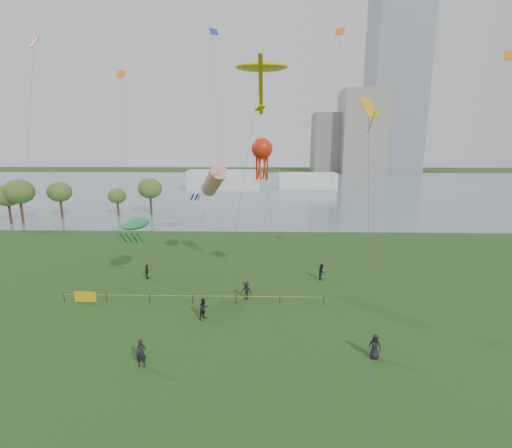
{
  "coord_description": "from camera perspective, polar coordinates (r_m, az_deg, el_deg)",
  "views": [
    {
      "loc": [
        0.75,
        -19.47,
        14.55
      ],
      "look_at": [
        0.0,
        10.0,
        8.0
      ],
      "focal_mm": 26.0,
      "sensor_mm": 36.0,
      "label": 1
    }
  ],
  "objects": [
    {
      "name": "kite_octopus",
      "position": [
        35.1,
        0.93,
        11.35
      ],
      "size": [
        2.92,
        5.63,
        14.92
      ],
      "rotation": [
        0.0,
        0.0,
        -0.23
      ],
      "color": "#3F3F42"
    },
    {
      "name": "spectator_b",
      "position": [
        35.44,
        -1.49,
        -10.19
      ],
      "size": [
        1.29,
        1.04,
        1.74
      ],
      "primitive_type": "imported",
      "rotation": [
        0.0,
        0.0,
        -0.41
      ],
      "color": "black",
      "rests_on": "ground_plane"
    },
    {
      "name": "fence",
      "position": [
        36.8,
        -19.27,
        -10.57
      ],
      "size": [
        24.07,
        0.07,
        1.05
      ],
      "color": "black",
      "rests_on": "ground_plane"
    },
    {
      "name": "tower",
      "position": [
        202.39,
        21.04,
        24.73
      ],
      "size": [
        24.0,
        24.0,
        120.0
      ],
      "primitive_type": "cube",
      "color": "slate",
      "rests_on": "ground_plane"
    },
    {
      "name": "lake",
      "position": [
        120.35,
        1.09,
        5.59
      ],
      "size": [
        400.0,
        120.0,
        0.08
      ],
      "primitive_type": "cube",
      "color": "slate",
      "rests_on": "ground_plane"
    },
    {
      "name": "building_mid",
      "position": [
        187.08,
        15.9,
        13.43
      ],
      "size": [
        20.0,
        20.0,
        38.0
      ],
      "primitive_type": "cube",
      "color": "gray",
      "rests_on": "ground_plane"
    },
    {
      "name": "kite_stingray",
      "position": [
        38.83,
        0.83,
        22.92
      ],
      "size": [
        5.93,
        10.07,
        22.03
      ],
      "rotation": [
        0.0,
        0.0,
        -0.3
      ],
      "color": "#3F3F42"
    },
    {
      "name": "ground_plane",
      "position": [
        24.32,
        -0.66,
        -24.22
      ],
      "size": [
        400.0,
        400.0,
        0.0
      ],
      "primitive_type": "plane",
      "color": "#173611"
    },
    {
      "name": "spectator_f",
      "position": [
        26.91,
        -17.24,
        -18.46
      ],
      "size": [
        0.73,
        0.52,
        1.89
      ],
      "primitive_type": "imported",
      "rotation": [
        0.0,
        0.0,
        0.1
      ],
      "color": "black",
      "rests_on": "ground_plane"
    },
    {
      "name": "spectator_c",
      "position": [
        42.22,
        -16.43,
        -7.03
      ],
      "size": [
        0.53,
        0.97,
        1.57
      ],
      "primitive_type": "imported",
      "rotation": [
        0.0,
        0.0,
        1.74
      ],
      "color": "black",
      "rests_on": "ground_plane"
    },
    {
      "name": "trees",
      "position": [
        78.59,
        -27.17,
        4.37
      ],
      "size": [
        27.75,
        13.8,
        8.03
      ],
      "color": "#39231A",
      "rests_on": "ground_plane"
    },
    {
      "name": "spectator_d",
      "position": [
        27.87,
        17.81,
        -17.5
      ],
      "size": [
        0.98,
        0.76,
        1.76
      ],
      "primitive_type": "imported",
      "rotation": [
        0.0,
        0.0,
        -0.26
      ],
      "color": "black",
      "rests_on": "ground_plane"
    },
    {
      "name": "pavilion_right",
      "position": [
        118.83,
        7.9,
        6.59
      ],
      "size": [
        18.0,
        7.0,
        5.0
      ],
      "primitive_type": "cube",
      "color": "white",
      "rests_on": "ground_plane"
    },
    {
      "name": "small_kites",
      "position": [
        38.47,
        -3.04,
        25.58
      ],
      "size": [
        37.9,
        13.85,
        6.03
      ],
      "color": "orange"
    },
    {
      "name": "kite_delta",
      "position": [
        26.87,
        16.99,
        15.23
      ],
      "size": [
        2.51,
        11.1,
        17.51
      ],
      "rotation": [
        0.0,
        0.0,
        -0.12
      ],
      "color": "#3F3F42"
    },
    {
      "name": "pavilion_left",
      "position": [
        115.76,
        -4.91,
        6.76
      ],
      "size": [
        22.0,
        8.0,
        6.0
      ],
      "primitive_type": "cube",
      "color": "silver",
      "rests_on": "ground_plane"
    },
    {
      "name": "spectator_g",
      "position": [
        40.82,
        10.09,
        -7.26
      ],
      "size": [
        0.89,
        1.0,
        1.73
      ],
      "primitive_type": "imported",
      "rotation": [
        0.0,
        0.0,
        1.25
      ],
      "color": "black",
      "rests_on": "ground_plane"
    },
    {
      "name": "building_low",
      "position": [
        190.06,
        11.17,
        12.13
      ],
      "size": [
        16.0,
        18.0,
        28.0
      ],
      "primitive_type": "cube",
      "color": "slate",
      "rests_on": "ground_plane"
    },
    {
      "name": "kite_windsock",
      "position": [
        40.12,
        -6.56,
        6.63
      ],
      "size": [
        5.52,
        5.07,
        12.38
      ],
      "rotation": [
        0.0,
        0.0,
        -0.12
      ],
      "color": "#3F3F42"
    },
    {
      "name": "spectator_a",
      "position": [
        32.06,
        -8.03,
        -12.78
      ],
      "size": [
        1.09,
        1.13,
        1.83
      ],
      "primitive_type": "imported",
      "rotation": [
        0.0,
        0.0,
        0.93
      ],
      "color": "black",
      "rests_on": "ground_plane"
    },
    {
      "name": "kite_creature",
      "position": [
        39.04,
        -18.01,
        -0.01
      ],
      "size": [
        2.42,
        4.67,
        6.94
      ],
      "rotation": [
        0.0,
        0.0,
        0.12
      ],
      "color": "#3F3F42"
    }
  ]
}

